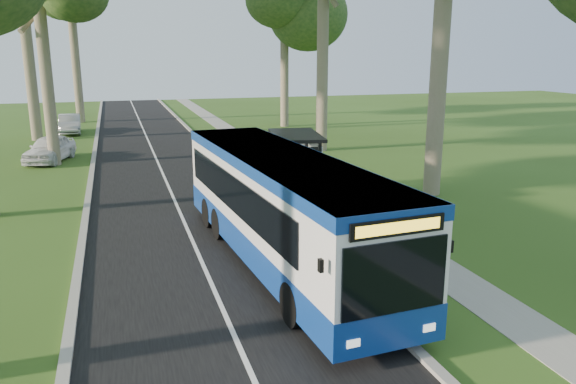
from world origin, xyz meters
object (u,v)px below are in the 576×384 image
at_px(bus, 281,209).
at_px(litter_bin, 350,242).
at_px(bus_stop_sign, 315,196).
at_px(car_silver, 70,124).
at_px(bus_shelter, 303,157).
at_px(car_white, 50,149).

distance_m(bus, litter_bin, 2.41).
distance_m(bus_stop_sign, litter_bin, 2.01).
bearing_deg(bus, car_silver, 99.74).
relative_size(litter_bin, car_silver, 0.23).
bearing_deg(bus_shelter, bus, -105.57).
bearing_deg(car_white, bus, -50.30).
bearing_deg(car_silver, bus_stop_sign, -74.68).
bearing_deg(car_silver, car_white, -93.90).
relative_size(bus_stop_sign, bus_shelter, 0.72).
height_order(car_white, car_silver, car_white).
xyz_separation_m(bus_shelter, car_white, (-10.68, 13.53, -1.34)).
height_order(bus_stop_sign, car_silver, bus_stop_sign).
relative_size(litter_bin, car_white, 0.23).
xyz_separation_m(bus, bus_stop_sign, (1.53, 1.34, -0.05)).
distance_m(bus_shelter, car_white, 17.29).
distance_m(bus_stop_sign, bus_shelter, 4.46).
height_order(bus_stop_sign, bus_shelter, bus_shelter).
bearing_deg(bus, litter_bin, -10.48).
height_order(bus_shelter, car_white, bus_shelter).
distance_m(bus, car_white, 20.84).
distance_m(bus_shelter, car_silver, 27.32).
distance_m(bus_stop_sign, car_white, 20.29).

